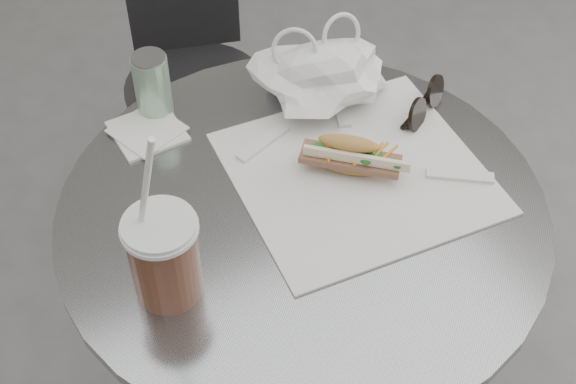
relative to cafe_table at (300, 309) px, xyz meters
name	(u,v)px	position (x,y,z in m)	size (l,w,h in m)	color
cafe_table	(300,309)	(0.00, 0.00, 0.00)	(0.76, 0.76, 0.74)	slate
chair_far	(197,113)	(0.11, 0.76, -0.17)	(0.35, 0.38, 0.65)	#2B2B2D
sandwich_paper	(357,173)	(0.11, 0.02, 0.28)	(0.38, 0.36, 0.00)	white
banh_mi	(350,156)	(0.10, 0.03, 0.31)	(0.19, 0.19, 0.07)	#AF7A42
iced_coffee	(164,256)	(-0.24, -0.05, 0.35)	(0.10, 0.10, 0.30)	brown
sunglasses	(424,104)	(0.29, 0.09, 0.30)	(0.12, 0.09, 0.06)	black
plastic_bag	(323,77)	(0.15, 0.20, 0.33)	(0.22, 0.17, 0.11)	silver
napkin_stack	(147,131)	(-0.15, 0.27, 0.28)	(0.13, 0.13, 0.01)	white
drink_can	(152,85)	(-0.12, 0.31, 0.33)	(0.06, 0.06, 0.12)	#63AA6D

